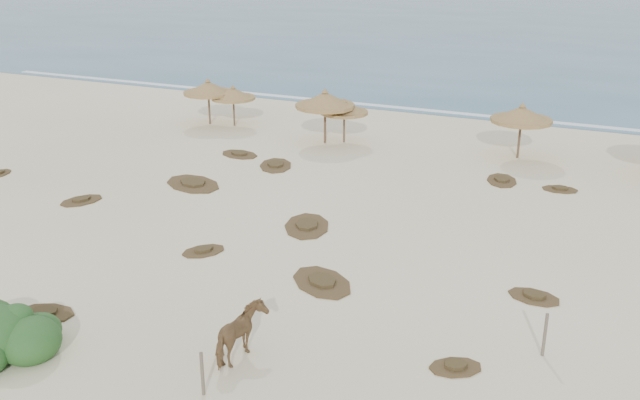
# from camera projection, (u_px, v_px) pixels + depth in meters

# --- Properties ---
(ground) EXTENTS (160.00, 160.00, 0.00)m
(ground) POSITION_uv_depth(u_px,v_px,m) (243.00, 293.00, 22.14)
(ground) COLOR beige
(ground) RESTS_ON ground
(ocean) EXTENTS (200.00, 100.00, 0.01)m
(ocean) POSITION_uv_depth(u_px,v_px,m) (548.00, 26.00, 86.46)
(ocean) COLOR #295B7B
(ocean) RESTS_ON ground
(foam_line) EXTENTS (70.00, 0.60, 0.01)m
(foam_line) POSITION_uv_depth(u_px,v_px,m) (449.00, 113.00, 44.43)
(foam_line) COLOR silver
(foam_line) RESTS_ON ground
(palapa_0) EXTENTS (3.19, 3.19, 2.39)m
(palapa_0) POSITION_uv_depth(u_px,v_px,m) (233.00, 94.00, 40.82)
(palapa_0) COLOR brown
(palapa_0) RESTS_ON ground
(palapa_1) EXTENTS (3.38, 3.38, 2.69)m
(palapa_1) POSITION_uv_depth(u_px,v_px,m) (208.00, 89.00, 41.13)
(palapa_1) COLOR brown
(palapa_1) RESTS_ON ground
(palapa_2) EXTENTS (3.90, 3.90, 2.94)m
(palapa_2) POSITION_uv_depth(u_px,v_px,m) (325.00, 101.00, 37.25)
(palapa_2) COLOR brown
(palapa_2) RESTS_ON ground
(palapa_3) EXTENTS (2.69, 2.69, 2.39)m
(palapa_3) POSITION_uv_depth(u_px,v_px,m) (344.00, 108.00, 37.52)
(palapa_3) COLOR brown
(palapa_3) RESTS_ON ground
(palapa_4) EXTENTS (3.78, 3.78, 2.81)m
(palapa_4) POSITION_uv_depth(u_px,v_px,m) (522.00, 115.00, 34.75)
(palapa_4) COLOR brown
(palapa_4) RESTS_ON ground
(horse) EXTENTS (0.85, 1.77, 1.48)m
(horse) POSITION_uv_depth(u_px,v_px,m) (241.00, 335.00, 18.44)
(horse) COLOR olive
(horse) RESTS_ON ground
(fence_post_near) EXTENTS (0.10, 0.10, 1.17)m
(fence_post_near) POSITION_uv_depth(u_px,v_px,m) (202.00, 374.00, 17.07)
(fence_post_near) COLOR #6E6053
(fence_post_near) RESTS_ON ground
(fence_post_far) EXTENTS (0.11, 0.11, 1.25)m
(fence_post_far) POSITION_uv_depth(u_px,v_px,m) (545.00, 335.00, 18.66)
(fence_post_far) COLOR #6E6053
(fence_post_far) RESTS_ON ground
(scrub_0) EXTENTS (1.79, 2.11, 0.16)m
(scrub_0) POSITION_uv_depth(u_px,v_px,m) (81.00, 200.00, 29.71)
(scrub_0) COLOR brown
(scrub_0) RESTS_ON ground
(scrub_1) EXTENTS (3.52, 2.97, 0.16)m
(scrub_1) POSITION_uv_depth(u_px,v_px,m) (193.00, 184.00, 31.69)
(scrub_1) COLOR brown
(scrub_1) RESTS_ON ground
(scrub_2) EXTENTS (1.73, 1.84, 0.16)m
(scrub_2) POSITION_uv_depth(u_px,v_px,m) (203.00, 251.00, 24.98)
(scrub_2) COLOR brown
(scrub_2) RESTS_ON ground
(scrub_3) EXTENTS (2.55, 3.07, 0.16)m
(scrub_3) POSITION_uv_depth(u_px,v_px,m) (307.00, 226.00, 27.12)
(scrub_3) COLOR brown
(scrub_3) RESTS_ON ground
(scrub_4) EXTENTS (1.77, 1.31, 0.16)m
(scrub_4) POSITION_uv_depth(u_px,v_px,m) (534.00, 296.00, 21.83)
(scrub_4) COLOR brown
(scrub_4) RESTS_ON ground
(scrub_6) EXTENTS (2.33, 1.78, 0.16)m
(scrub_6) POSITION_uv_depth(u_px,v_px,m) (239.00, 154.00, 35.93)
(scrub_6) COLOR brown
(scrub_6) RESTS_ON ground
(scrub_7) EXTENTS (1.79, 2.30, 0.16)m
(scrub_7) POSITION_uv_depth(u_px,v_px,m) (502.00, 180.00, 32.13)
(scrub_7) COLOR brown
(scrub_7) RESTS_ON ground
(scrub_9) EXTENTS (3.00, 2.83, 0.16)m
(scrub_9) POSITION_uv_depth(u_px,v_px,m) (322.00, 282.00, 22.75)
(scrub_9) COLOR brown
(scrub_9) RESTS_ON ground
(scrub_10) EXTENTS (1.62, 1.15, 0.16)m
(scrub_10) POSITION_uv_depth(u_px,v_px,m) (560.00, 189.00, 31.01)
(scrub_10) COLOR brown
(scrub_10) RESTS_ON ground
(scrub_11) EXTENTS (2.03, 1.57, 0.16)m
(scrub_11) POSITION_uv_depth(u_px,v_px,m) (45.00, 313.00, 20.88)
(scrub_11) COLOR brown
(scrub_11) RESTS_ON ground
(scrub_12) EXTENTS (1.67, 1.50, 0.16)m
(scrub_12) POSITION_uv_depth(u_px,v_px,m) (456.00, 367.00, 18.29)
(scrub_12) COLOR brown
(scrub_12) RESTS_ON ground
(scrub_13) EXTENTS (2.39, 2.79, 0.16)m
(scrub_13) POSITION_uv_depth(u_px,v_px,m) (276.00, 165.00, 34.21)
(scrub_13) COLOR brown
(scrub_13) RESTS_ON ground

